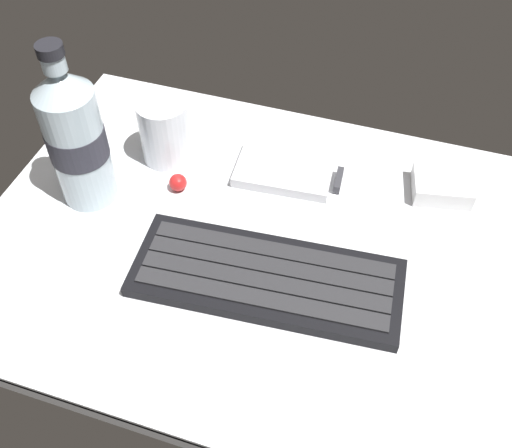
{
  "coord_description": "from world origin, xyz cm",
  "views": [
    {
      "loc": [
        13.6,
        -41.75,
        53.3
      ],
      "look_at": [
        0.0,
        0.0,
        3.0
      ],
      "focal_mm": 42.2,
      "sensor_mm": 36.0,
      "label": 1
    }
  ],
  "objects": [
    {
      "name": "keyboard",
      "position": [
        2.87,
        -5.08,
        0.81
      ],
      "size": [
        29.77,
        13.22,
        1.7
      ],
      "color": "black",
      "rests_on": "ground_plane"
    },
    {
      "name": "handheld_device",
      "position": [
        0.66,
        11.51,
        0.73
      ],
      "size": [
        13.2,
        8.49,
        1.5
      ],
      "color": "silver",
      "rests_on": "ground_plane"
    },
    {
      "name": "charger_block",
      "position": [
        19.19,
        14.39,
        1.2
      ],
      "size": [
        7.96,
        6.86,
        2.4
      ],
      "primitive_type": "cube",
      "rotation": [
        0.0,
        0.0,
        0.2
      ],
      "color": "white",
      "rests_on": "ground_plane"
    },
    {
      "name": "ground_plane",
      "position": [
        0.0,
        -0.23,
        -0.99
      ],
      "size": [
        64.0,
        48.0,
        2.8
      ],
      "color": "silver"
    },
    {
      "name": "water_bottle",
      "position": [
        -21.63,
        1.04,
        9.01
      ],
      "size": [
        6.73,
        6.73,
        20.8
      ],
      "color": "silver",
      "rests_on": "ground_plane"
    },
    {
      "name": "trackball_mouse",
      "position": [
        -11.73,
        5.04,
        1.1
      ],
      "size": [
        2.2,
        2.2,
        2.2
      ],
      "primitive_type": "sphere",
      "color": "red",
      "rests_on": "ground_plane"
    },
    {
      "name": "juice_cup",
      "position": [
        -15.35,
        10.22,
        3.91
      ],
      "size": [
        6.4,
        6.4,
        8.5
      ],
      "color": "silver",
      "rests_on": "ground_plane"
    }
  ]
}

